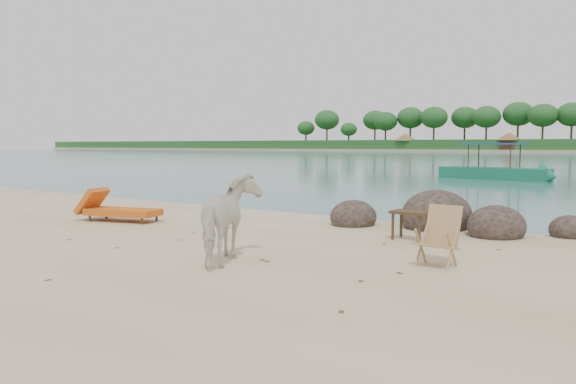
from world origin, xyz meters
name	(u,v)px	position (x,y,z in m)	size (l,w,h in m)	color
boulders	(452,221)	(1.80, 5.59, 0.21)	(6.32, 2.76, 1.14)	#2B221C
cow	(231,220)	(0.23, 0.23, 0.69)	(0.74, 1.63, 1.38)	silver
side_table	(410,227)	(1.63, 3.80, 0.28)	(0.69, 0.44, 0.56)	black
lounge_chair	(123,209)	(-5.01, 2.24, 0.33)	(2.22, 0.78, 0.66)	#CB4917
deck_chair	(436,239)	(2.91, 1.83, 0.45)	(0.58, 0.64, 0.91)	tan
boat_near	(494,149)	(-3.01, 25.49, 1.61)	(6.62, 1.49, 3.22)	#146848
dead_leaves	(229,251)	(-0.53, 1.02, 0.01)	(7.22, 6.27, 0.00)	brown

